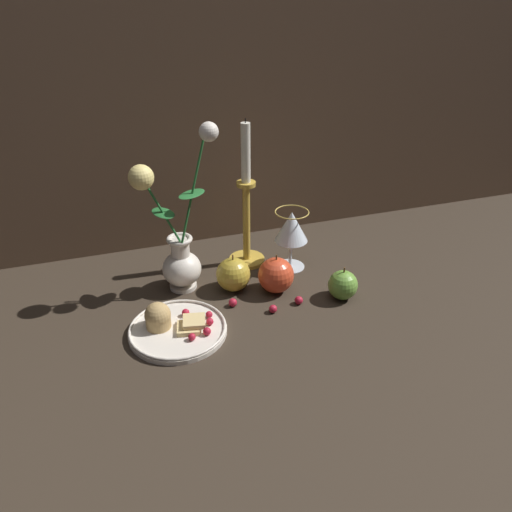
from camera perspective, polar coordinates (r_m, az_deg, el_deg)
ground_plane at (r=1.18m, az=1.63°, el=-3.81°), size 2.40×2.40×0.00m
vase at (r=1.14m, az=-8.91°, el=1.15°), size 0.19×0.09×0.39m
plate_with_pastries at (r=1.05m, az=-9.36°, el=-7.91°), size 0.20×0.20×0.07m
wine_glass at (r=1.22m, az=4.06°, el=3.14°), size 0.08×0.08×0.15m
candlestick at (r=1.23m, az=-1.11°, el=4.76°), size 0.09×0.09×0.37m
apple_beside_vase at (r=1.15m, az=9.89°, el=-3.28°), size 0.07×0.07×0.08m
apple_near_glass at (r=1.15m, az=2.30°, el=-2.21°), size 0.08×0.08×0.10m
apple_at_table_edge at (r=1.16m, az=-2.62°, el=-2.12°), size 0.08×0.08×0.09m
berry_near_plate at (r=1.12m, az=-2.67°, el=-5.34°), size 0.02×0.02×0.02m
berry_front_center at (r=1.10m, az=1.95°, el=-6.06°), size 0.02×0.02×0.02m
berry_by_glass_stem at (r=1.13m, az=4.91°, el=-5.07°), size 0.02×0.02×0.02m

